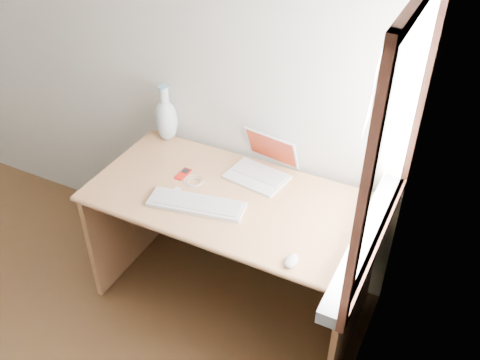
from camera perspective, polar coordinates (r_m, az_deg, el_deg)
The scene contains 10 objects.
back_wall at distance 3.09m, azimuth -15.14°, elevation 16.08°, with size 3.50×0.04×2.60m, color silver.
window at distance 2.02m, azimuth 15.96°, elevation 3.82°, with size 0.11×0.99×1.10m.
desk at distance 2.77m, azimuth -0.27°, elevation -4.17°, with size 1.37×0.68×0.72m.
laptop at distance 2.70m, azimuth 2.17°, elevation 1.45°, with size 0.32×0.28×0.20m.
external_keyboard at distance 2.52m, azimuth -4.69°, elevation -2.58°, with size 0.47×0.22×0.02m.
mouse at distance 2.24m, azimuth 5.51°, elevation -8.56°, with size 0.05×0.09×0.03m, color white.
ipod at distance 2.73m, azimuth -6.08°, elevation 0.65°, with size 0.05×0.10×0.01m.
cable_coil at distance 2.68m, azimuth -4.93°, elevation -0.09°, with size 0.10×0.10×0.01m, color white.
remote at distance 2.62m, azimuth -7.06°, elevation -1.30°, with size 0.03×0.08×0.01m, color white.
vase at distance 2.96m, azimuth -7.89°, elevation 6.52°, with size 0.13×0.13×0.33m.
Camera 1 is at (1.96, -0.41, 2.33)m, focal length 40.00 mm.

